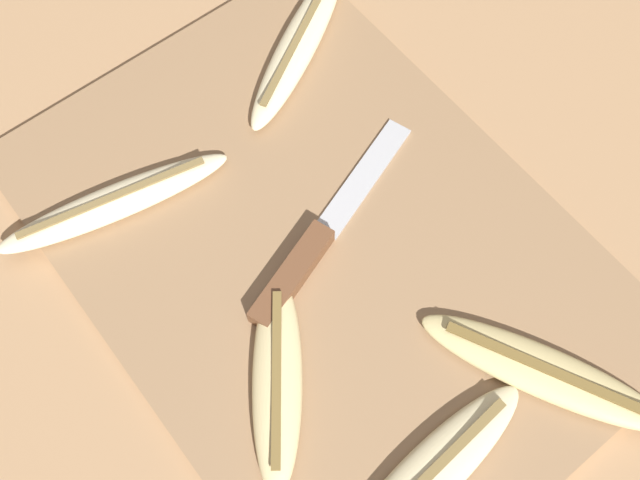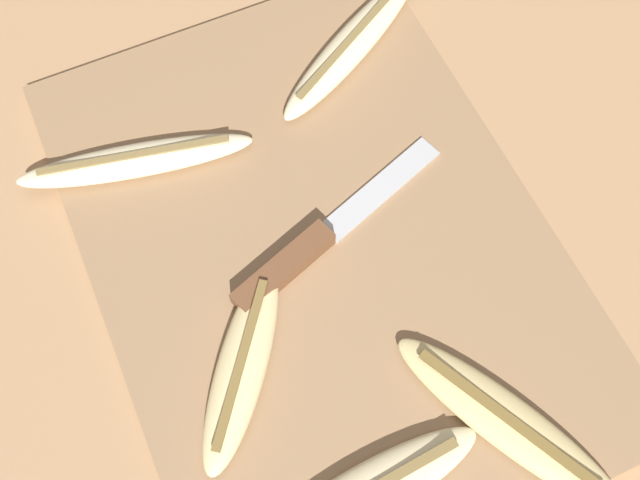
{
  "view_description": "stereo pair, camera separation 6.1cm",
  "coord_description": "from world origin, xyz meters",
  "px_view_note": "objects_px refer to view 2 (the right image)",
  "views": [
    {
      "loc": [
        0.2,
        -0.16,
        0.58
      ],
      "look_at": [
        0.0,
        0.0,
        0.02
      ],
      "focal_mm": 42.0,
      "sensor_mm": 36.0,
      "label": 1
    },
    {
      "loc": [
        0.23,
        -0.1,
        0.58
      ],
      "look_at": [
        0.0,
        0.0,
        0.02
      ],
      "focal_mm": 42.0,
      "sensor_mm": 36.0,
      "label": 2
    }
  ],
  "objects_px": {
    "knife": "(303,252)",
    "banana_pale_long": "(352,45)",
    "banana_bright_far": "(136,161)",
    "banana_ripe_center": "(242,366)",
    "banana_spotted_left": "(507,422)"
  },
  "relations": [
    {
      "from": "knife",
      "to": "banana_pale_long",
      "type": "distance_m",
      "value": 0.21
    },
    {
      "from": "banana_pale_long",
      "to": "banana_bright_far",
      "type": "height_order",
      "value": "banana_pale_long"
    },
    {
      "from": "banana_pale_long",
      "to": "banana_bright_far",
      "type": "bearing_deg",
      "value": -81.17
    },
    {
      "from": "banana_bright_far",
      "to": "banana_ripe_center",
      "type": "bearing_deg",
      "value": 4.41
    },
    {
      "from": "knife",
      "to": "banana_pale_long",
      "type": "xyz_separation_m",
      "value": [
        -0.17,
        0.13,
        0.0
      ]
    },
    {
      "from": "banana_pale_long",
      "to": "banana_bright_far",
      "type": "distance_m",
      "value": 0.23
    },
    {
      "from": "knife",
      "to": "banana_ripe_center",
      "type": "relative_size",
      "value": 1.39
    },
    {
      "from": "knife",
      "to": "banana_bright_far",
      "type": "distance_m",
      "value": 0.17
    },
    {
      "from": "knife",
      "to": "banana_spotted_left",
      "type": "relative_size",
      "value": 1.11
    },
    {
      "from": "knife",
      "to": "banana_pale_long",
      "type": "relative_size",
      "value": 1.12
    },
    {
      "from": "banana_pale_long",
      "to": "banana_ripe_center",
      "type": "xyz_separation_m",
      "value": [
        0.24,
        -0.21,
        0.0
      ]
    },
    {
      "from": "banana_bright_far",
      "to": "banana_spotted_left",
      "type": "height_order",
      "value": "same"
    },
    {
      "from": "banana_pale_long",
      "to": "banana_ripe_center",
      "type": "height_order",
      "value": "same"
    },
    {
      "from": "knife",
      "to": "banana_bright_far",
      "type": "relative_size",
      "value": 1.05
    },
    {
      "from": "knife",
      "to": "banana_bright_far",
      "type": "bearing_deg",
      "value": -163.9
    }
  ]
}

